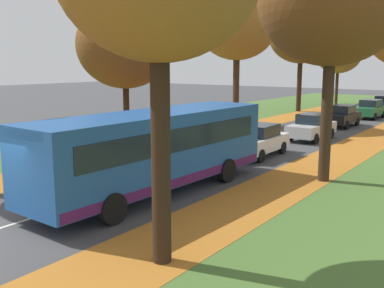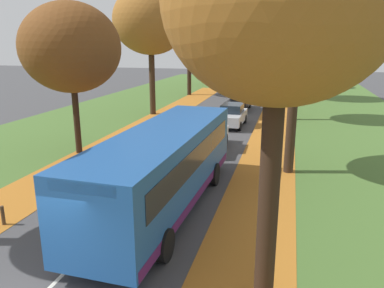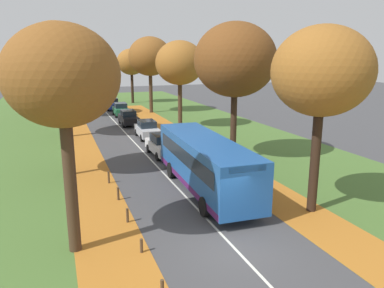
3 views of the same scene
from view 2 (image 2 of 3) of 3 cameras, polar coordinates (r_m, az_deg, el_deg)
name	(u,v)px [view 2 (image 2 of 3)]	position (r m, az deg, el deg)	size (l,w,h in m)	color
grass_verge_left	(93,121)	(30.16, -14.86, 3.35)	(12.00, 90.00, 0.01)	#476B2D
leaf_litter_left	(112,145)	(22.88, -12.10, -0.16)	(2.80, 60.00, 0.00)	#B26B23
grass_verge_right	(345,136)	(26.58, 22.28, 1.15)	(12.00, 90.00, 0.01)	#476B2D
leaf_litter_right	(268,157)	(20.54, 11.53, -1.89)	(2.80, 60.00, 0.00)	#B26B23
road_centre_line	(208,128)	(26.90, 2.51, 2.45)	(0.12, 80.00, 0.01)	silver
tree_left_near	(71,48)	(21.00, -17.99, 13.75)	(5.19, 5.19, 8.01)	black
tree_left_mid	(150,20)	(31.90, -6.35, 18.20)	(6.10, 6.10, 10.43)	#382619
tree_left_far	(189,28)	(43.94, -0.44, 17.32)	(6.37, 6.37, 10.44)	black
tree_left_distant	(210,42)	(54.49, 2.82, 15.28)	(5.45, 5.45, 8.48)	#382619
tree_right_nearest	(280,1)	(7.77, 13.28, 20.43)	(4.58, 4.58, 8.81)	black
tree_right_near	(299,14)	(17.45, 16.02, 18.52)	(5.72, 5.72, 9.72)	#382619
tree_right_mid	(300,32)	(30.37, 16.07, 16.02)	(4.95, 4.95, 8.93)	#422D1E
tree_right_far	(296,29)	(42.10, 15.62, 16.51)	(5.56, 5.56, 9.82)	#422D1E
tree_right_distant	(293,39)	(53.11, 15.13, 15.21)	(4.51, 4.51, 8.47)	black
bollard_third	(3,215)	(14.26, -26.87, -9.69)	(0.12, 0.12, 0.68)	#4C3823
bollard_fourth	(55,185)	(16.28, -20.16, -5.85)	(0.12, 0.12, 0.71)	#4C3823
bollard_fifth	(89,163)	(18.59, -15.45, -2.81)	(0.12, 0.12, 0.73)	#4C3823
bus	(164,165)	(13.46, -4.26, -3.20)	(2.90, 10.47, 2.98)	#1E5199
car_white_lead	(209,135)	(21.40, 2.57, 1.33)	(1.86, 4.24, 1.62)	silver
car_silver_following	(232,115)	(27.54, 6.10, 4.39)	(1.85, 4.24, 1.62)	#B7BABF
car_black_third_in_line	(240,101)	(34.53, 7.27, 6.55)	(1.81, 4.22, 1.62)	black
car_green_fourth_in_line	(251,92)	(41.13, 8.94, 7.87)	(1.90, 4.26, 1.62)	#1E6038
car_blue_trailing	(254,86)	(46.98, 9.42, 8.75)	(1.88, 4.25, 1.62)	#233D9E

